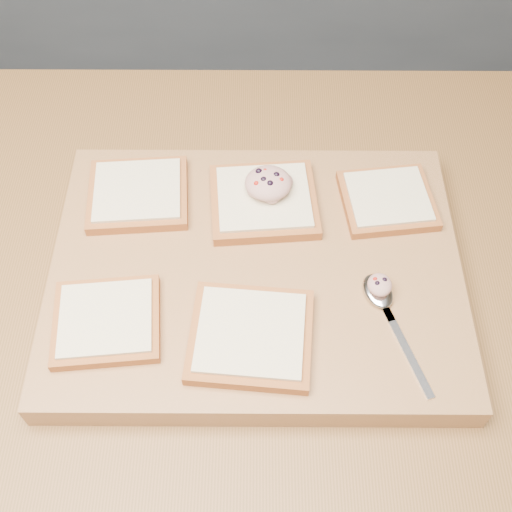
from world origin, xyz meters
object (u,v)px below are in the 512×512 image
at_px(cutting_board, 256,273).
at_px(spoon, 382,300).
at_px(tuna_salad_dollop, 268,183).
at_px(bread_far_center, 264,201).

height_order(cutting_board, spoon, spoon).
height_order(tuna_salad_dollop, spoon, tuna_salad_dollop).
distance_m(cutting_board, spoon, 0.15).
relative_size(cutting_board, spoon, 3.09).
bearing_deg(spoon, cutting_board, 160.29).
relative_size(bread_far_center, spoon, 0.89).
distance_m(cutting_board, tuna_salad_dollop, 0.11).
xyz_separation_m(bread_far_center, tuna_salad_dollop, (0.01, 0.01, 0.02)).
xyz_separation_m(cutting_board, tuna_salad_dollop, (0.01, 0.10, 0.05)).
distance_m(bread_far_center, tuna_salad_dollop, 0.02).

